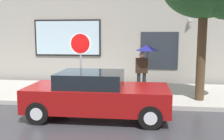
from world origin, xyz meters
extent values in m
plane|color=#333338|center=(0.00, 0.00, 0.00)|extent=(60.00, 60.00, 0.00)
cube|color=#A3A099|center=(0.00, 3.00, 0.07)|extent=(20.00, 4.00, 0.15)
cube|color=#9E998E|center=(0.00, 5.50, 3.50)|extent=(20.00, 0.40, 7.00)
cube|color=black|center=(-1.76, 5.27, 2.31)|extent=(3.39, 0.06, 1.81)
cube|color=silver|center=(-1.76, 5.24, 2.31)|extent=(3.23, 0.03, 1.65)
cube|color=#262B33|center=(2.80, 5.28, 1.70)|extent=(1.80, 0.04, 1.80)
cone|color=#99999E|center=(4.20, 5.15, 3.10)|extent=(0.22, 0.24, 0.24)
cube|color=maroon|center=(0.70, 0.03, 0.60)|extent=(4.19, 1.76, 0.69)
cube|color=black|center=(0.49, 0.03, 1.16)|extent=(1.89, 1.55, 0.43)
cylinder|color=black|center=(2.24, 0.84, 0.32)|extent=(0.64, 0.22, 0.64)
cylinder|color=silver|center=(2.24, 0.84, 0.32)|extent=(0.35, 0.24, 0.35)
cylinder|color=black|center=(2.24, -0.78, 0.32)|extent=(0.64, 0.22, 0.64)
cylinder|color=silver|center=(2.24, -0.78, 0.32)|extent=(0.35, 0.24, 0.35)
cylinder|color=black|center=(-0.85, 0.84, 0.32)|extent=(0.64, 0.22, 0.64)
cylinder|color=silver|center=(-0.85, 0.84, 0.32)|extent=(0.35, 0.24, 0.35)
cylinder|color=black|center=(-0.85, -0.78, 0.32)|extent=(0.64, 0.22, 0.64)
cylinder|color=silver|center=(-0.85, -0.78, 0.32)|extent=(0.35, 0.24, 0.35)
cylinder|color=black|center=(1.87, 2.73, 0.56)|extent=(0.14, 0.14, 0.83)
cylinder|color=black|center=(2.09, 2.73, 0.56)|extent=(0.14, 0.14, 0.83)
cube|color=black|center=(1.98, 2.73, 1.27)|extent=(0.48, 0.22, 0.59)
sphere|color=tan|center=(1.98, 2.73, 1.67)|extent=(0.22, 0.22, 0.22)
cylinder|color=#4C4C51|center=(2.19, 2.73, 1.52)|extent=(0.02, 0.02, 0.90)
cone|color=navy|center=(2.19, 2.73, 1.97)|extent=(0.92, 0.92, 0.22)
cylinder|color=#4C3823|center=(4.05, 1.95, 1.73)|extent=(0.31, 0.31, 3.16)
cylinder|color=gray|center=(-0.15, 1.43, 1.33)|extent=(0.07, 0.07, 2.37)
cylinder|color=white|center=(-0.15, 1.39, 2.17)|extent=(0.76, 0.02, 0.76)
cylinder|color=red|center=(-0.15, 1.37, 2.17)|extent=(0.66, 0.02, 0.66)
camera|label=1|loc=(2.03, -7.40, 2.49)|focal=41.39mm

